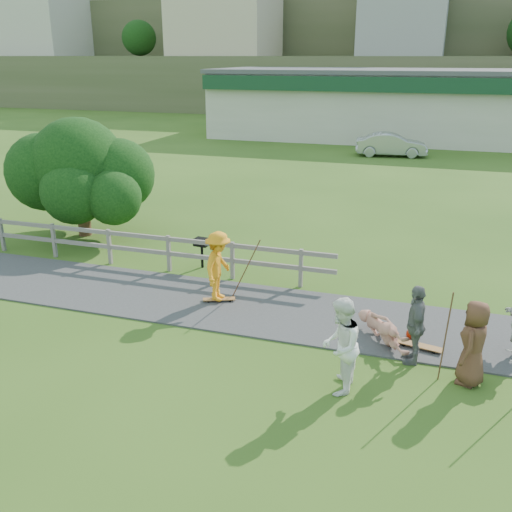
# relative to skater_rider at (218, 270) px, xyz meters

# --- Properties ---
(ground) EXTENTS (260.00, 260.00, 0.00)m
(ground) POSITION_rel_skater_rider_xyz_m (-0.25, -1.62, -0.91)
(ground) COLOR #2E5117
(ground) RESTS_ON ground
(path) EXTENTS (34.00, 3.00, 0.04)m
(path) POSITION_rel_skater_rider_xyz_m (-0.25, -0.12, -0.89)
(path) COLOR #313133
(path) RESTS_ON ground
(fence) EXTENTS (15.05, 0.10, 1.10)m
(fence) POSITION_rel_skater_rider_xyz_m (-4.86, 1.68, -0.18)
(fence) COLOR slate
(fence) RESTS_ON ground
(strip_mall) EXTENTS (32.50, 10.75, 5.10)m
(strip_mall) POSITION_rel_skater_rider_xyz_m (3.75, 33.32, 1.67)
(strip_mall) COLOR #BDB8A6
(strip_mall) RESTS_ON ground
(hillside) EXTENTS (220.00, 67.00, 47.50)m
(hillside) POSITION_rel_skater_rider_xyz_m (-0.25, 89.69, 13.51)
(hillside) COLOR #485230
(hillside) RESTS_ON ground
(skater_rider) EXTENTS (0.68, 1.17, 1.81)m
(skater_rider) POSITION_rel_skater_rider_xyz_m (0.00, 0.00, 0.00)
(skater_rider) COLOR orange
(skater_rider) RESTS_ON ground
(skater_fallen) EXTENTS (1.65, 1.37, 0.64)m
(skater_fallen) POSITION_rel_skater_rider_xyz_m (4.28, -0.90, -0.59)
(skater_fallen) COLOR tan
(skater_fallen) RESTS_ON ground
(spectator_a) EXTENTS (0.73, 0.93, 1.89)m
(spectator_a) POSITION_rel_skater_rider_xyz_m (3.68, -3.13, 0.04)
(spectator_a) COLOR white
(spectator_a) RESTS_ON ground
(spectator_b) EXTENTS (0.52, 1.04, 1.71)m
(spectator_b) POSITION_rel_skater_rider_xyz_m (4.96, -1.56, -0.05)
(spectator_b) COLOR slate
(spectator_b) RESTS_ON ground
(spectator_c) EXTENTS (0.74, 0.95, 1.72)m
(spectator_c) POSITION_rel_skater_rider_xyz_m (6.06, -2.06, -0.05)
(spectator_c) COLOR brown
(spectator_c) RESTS_ON ground
(car_silver) EXTENTS (4.59, 2.15, 1.46)m
(car_silver) POSITION_rel_skater_rider_xyz_m (1.99, 24.58, -0.18)
(car_silver) COLOR #A0A1A7
(car_silver) RESTS_ON ground
(tree) EXTENTS (5.15, 5.15, 3.74)m
(tree) POSITION_rel_skater_rider_xyz_m (-6.72, 4.02, 0.97)
(tree) COLOR black
(tree) RESTS_ON ground
(bbq) EXTENTS (0.46, 0.37, 0.91)m
(bbq) POSITION_rel_skater_rider_xyz_m (-1.44, 2.26, -0.45)
(bbq) COLOR black
(bbq) RESTS_ON ground
(longboard_rider) EXTENTS (0.84, 0.52, 0.09)m
(longboard_rider) POSITION_rel_skater_rider_xyz_m (-0.00, 0.00, -0.86)
(longboard_rider) COLOR brown
(longboard_rider) RESTS_ON ground
(longboard_fallen) EXTENTS (1.00, 0.43, 0.11)m
(longboard_fallen) POSITION_rel_skater_rider_xyz_m (5.08, -1.00, -0.85)
(longboard_fallen) COLOR brown
(longboard_fallen) RESTS_ON ground
(helmet) EXTENTS (0.25, 0.25, 0.25)m
(helmet) POSITION_rel_skater_rider_xyz_m (4.88, -0.55, -0.78)
(helmet) COLOR #9E1D04
(helmet) RESTS_ON ground
(pole_rider) EXTENTS (0.03, 0.03, 1.86)m
(pole_rider) POSITION_rel_skater_rider_xyz_m (0.60, 0.40, 0.02)
(pole_rider) COLOR #543421
(pole_rider) RESTS_ON ground
(pole_spec_left) EXTENTS (0.03, 0.03, 1.89)m
(pole_spec_left) POSITION_rel_skater_rider_xyz_m (5.54, -2.13, 0.04)
(pole_spec_left) COLOR #543421
(pole_spec_left) RESTS_ON ground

